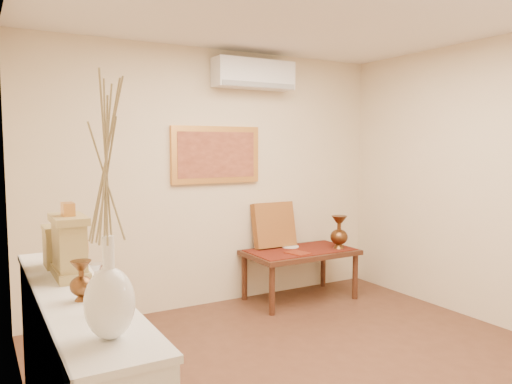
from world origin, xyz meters
TOP-DOWN VIEW (x-y plane):
  - wall_back at (0.00, 2.25)m, footprint 4.00×0.02m
  - wall_left at (-2.00, 0.00)m, footprint 0.02×4.50m
  - white_vase at (-1.82, -0.74)m, footprint 0.19×0.19m
  - candlestick at (-1.80, -0.43)m, footprint 0.10×0.10m
  - brass_urn_small at (-1.83, -0.20)m, footprint 0.11×0.11m
  - table_cloth at (0.85, 1.88)m, footprint 1.14×0.59m
  - brass_urn_tall at (1.27, 1.73)m, footprint 0.20×0.20m
  - plate at (0.83, 2.04)m, footprint 0.19×0.19m
  - menu at (0.71, 1.73)m, footprint 0.24×0.29m
  - cushion at (0.67, 2.15)m, footprint 0.50×0.20m
  - display_ledge at (-1.82, 0.00)m, footprint 0.37×2.02m
  - mantel_clock at (-1.80, 0.26)m, footprint 0.17×0.36m
  - wooden_chest at (-1.82, 0.55)m, footprint 0.16×0.21m
  - low_table at (0.85, 1.88)m, footprint 1.20×0.70m
  - painting at (0.00, 2.22)m, footprint 1.00×0.06m
  - ac_unit at (0.40, 2.12)m, footprint 0.90×0.25m

SIDE VIEW (x-z plane):
  - low_table at x=0.85m, z-range 0.21..0.76m
  - display_ledge at x=-1.82m, z-range 0.00..0.98m
  - table_cloth at x=0.85m, z-range 0.55..0.56m
  - plate at x=0.83m, z-range 0.56..0.57m
  - menu at x=0.71m, z-range 0.56..0.57m
  - brass_urn_tall at x=1.27m, z-range 0.56..1.00m
  - cushion at x=0.67m, z-range 0.55..1.06m
  - candlestick at x=-1.80m, z-range 0.98..1.20m
  - brass_urn_small at x=-1.83m, z-range 0.98..1.22m
  - wooden_chest at x=-1.82m, z-range 0.98..1.22m
  - mantel_clock at x=-1.80m, z-range 0.95..1.36m
  - wall_back at x=0.00m, z-range 0.00..2.70m
  - wall_left at x=-2.00m, z-range 0.00..2.70m
  - white_vase at x=-1.82m, z-range 0.98..1.96m
  - painting at x=0.00m, z-range 1.30..1.90m
  - ac_unit at x=0.40m, z-range 2.30..2.60m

